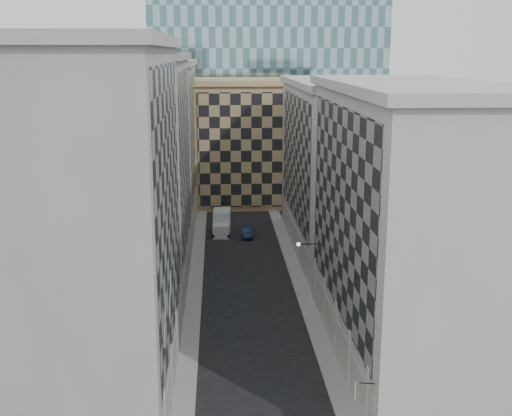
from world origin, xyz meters
name	(u,v)px	position (x,y,z in m)	size (l,w,h in m)	color
sidewalk_west	(195,288)	(-5.25, 30.00, 0.07)	(1.50, 100.00, 0.15)	gray
sidewalk_east	(300,285)	(5.25, 30.00, 0.07)	(1.50, 100.00, 0.15)	gray
bldg_left_a	(94,224)	(-10.88, 11.00, 11.82)	(10.80, 22.80, 23.70)	#9C958C
bldg_left_b	(136,171)	(-10.88, 33.00, 11.32)	(10.80, 22.80, 22.70)	#9C9891
bldg_left_c	(156,144)	(-10.88, 55.00, 10.83)	(10.80, 22.80, 21.70)	#9C958C
bldg_right_a	(405,225)	(10.88, 15.00, 10.32)	(10.80, 26.80, 20.70)	#B1ADA2
bldg_right_b	(337,167)	(10.89, 42.00, 9.85)	(10.80, 28.80, 19.70)	#B1ADA2
tan_block	(249,141)	(2.00, 67.90, 9.44)	(16.80, 14.80, 18.80)	tan
church_tower	(233,26)	(0.00, 82.00, 26.95)	(7.20, 7.20, 51.50)	#2D2723
flagpoles_left	(167,307)	(-5.90, 6.00, 8.00)	(0.10, 6.33, 2.33)	gray
bracket_lamp	(300,244)	(4.38, 24.00, 6.20)	(1.98, 0.36, 0.36)	black
box_truck	(222,224)	(-2.40, 49.67, 1.26)	(2.44, 5.39, 2.90)	silver
dark_car	(247,232)	(0.70, 47.83, 0.64)	(1.36, 3.89, 1.28)	#10213E
shop_sign	(356,390)	(4.95, 3.00, 3.83)	(1.26, 0.78, 0.87)	black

